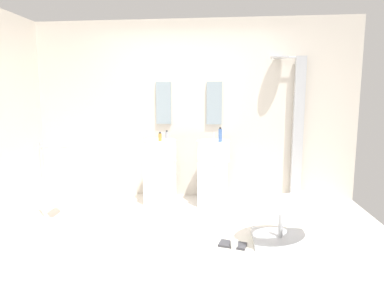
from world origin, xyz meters
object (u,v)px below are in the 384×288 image
at_px(lounge_chair, 281,210).
at_px(soap_bottle_blue, 220,135).
at_px(pedestal_sink_right, 213,171).
at_px(coffee_mug, 234,244).
at_px(towel_rack, 54,169).
at_px(magazine_charcoal, 233,245).
at_px(shower_column, 297,126).
at_px(soap_bottle_grey, 167,135).
at_px(soap_bottle_amber, 160,137).
at_px(pedestal_sink_left, 160,170).

relative_size(lounge_chair, soap_bottle_blue, 5.39).
xyz_separation_m(pedestal_sink_right, coffee_mug, (0.26, -1.37, -0.42)).
xyz_separation_m(pedestal_sink_right, towel_rack, (-1.91, -0.76, 0.15)).
height_order(towel_rack, soap_bottle_blue, soap_bottle_blue).
height_order(magazine_charcoal, coffee_mug, coffee_mug).
relative_size(shower_column, soap_bottle_grey, 16.93).
relative_size(pedestal_sink_right, lounge_chair, 0.95).
relative_size(towel_rack, coffee_mug, 11.18).
bearing_deg(soap_bottle_grey, pedestal_sink_right, -11.98).
xyz_separation_m(towel_rack, soap_bottle_blue, (2.00, 0.63, 0.36)).
relative_size(shower_column, lounge_chair, 1.94).
bearing_deg(soap_bottle_amber, soap_bottle_grey, 79.89).
xyz_separation_m(pedestal_sink_right, lounge_chair, (0.74, -1.17, -0.12)).
xyz_separation_m(shower_column, soap_bottle_grey, (-1.85, -0.13, -0.13)).
relative_size(towel_rack, soap_bottle_amber, 7.71).
xyz_separation_m(shower_column, lounge_chair, (-0.44, -1.44, -0.73)).
bearing_deg(pedestal_sink_right, lounge_chair, -57.77).
bearing_deg(lounge_chair, shower_column, 73.19).
distance_m(shower_column, soap_bottle_grey, 1.85).
distance_m(lounge_chair, soap_bottle_amber, 1.90).
distance_m(towel_rack, magazine_charcoal, 2.31).
bearing_deg(lounge_chair, soap_bottle_grey, 137.01).
height_order(shower_column, coffee_mug, shower_column).
height_order(pedestal_sink_left, soap_bottle_amber, soap_bottle_amber).
bearing_deg(pedestal_sink_right, soap_bottle_grey, 168.02).
distance_m(pedestal_sink_left, shower_column, 2.03).
distance_m(magazine_charcoal, soap_bottle_grey, 1.96).
relative_size(pedestal_sink_right, soap_bottle_amber, 8.11).
bearing_deg(pedestal_sink_left, magazine_charcoal, -53.00).
distance_m(pedestal_sink_left, soap_bottle_grey, 0.50).
relative_size(soap_bottle_blue, soap_bottle_grey, 1.61).
height_order(pedestal_sink_right, soap_bottle_grey, soap_bottle_grey).
bearing_deg(soap_bottle_amber, coffee_mug, -51.99).
height_order(coffee_mug, soap_bottle_blue, soap_bottle_blue).
relative_size(towel_rack, magazine_charcoal, 3.50).
bearing_deg(shower_column, pedestal_sink_left, -172.02).
relative_size(pedestal_sink_left, soap_bottle_amber, 8.11).
bearing_deg(towel_rack, coffee_mug, -15.79).
bearing_deg(soap_bottle_blue, shower_column, 20.38).
bearing_deg(magazine_charcoal, soap_bottle_blue, 110.89).
xyz_separation_m(towel_rack, coffee_mug, (2.17, -0.61, -0.58)).
distance_m(shower_column, magazine_charcoal, 2.12).
bearing_deg(shower_column, coffee_mug, -119.07).
bearing_deg(pedestal_sink_right, magazine_charcoal, -79.35).
bearing_deg(magazine_charcoal, pedestal_sink_left, 140.69).
bearing_deg(towel_rack, lounge_chair, -8.87).
bearing_deg(towel_rack, soap_bottle_grey, 36.11).
bearing_deg(lounge_chair, towel_rack, 171.13).
bearing_deg(soap_bottle_blue, coffee_mug, -82.48).
bearing_deg(coffee_mug, soap_bottle_blue, 97.52).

